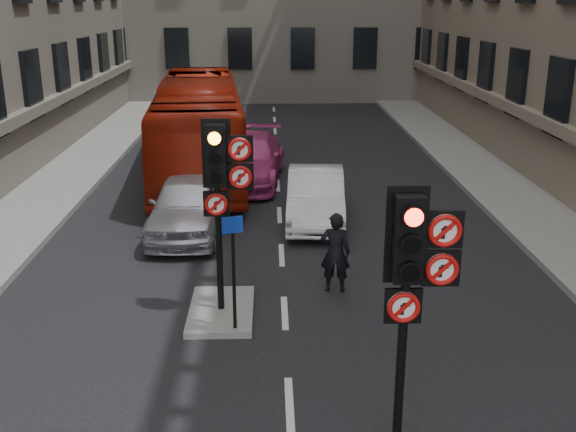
{
  "coord_description": "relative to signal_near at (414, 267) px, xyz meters",
  "views": [
    {
      "loc": [
        -0.27,
        -6.57,
        5.74
      ],
      "look_at": [
        0.01,
        2.98,
        2.6
      ],
      "focal_mm": 42.0,
      "sensor_mm": 36.0,
      "label": 1
    }
  ],
  "objects": [
    {
      "name": "signal_far",
      "position": [
        -2.6,
        4.0,
        0.12
      ],
      "size": [
        0.91,
        0.4,
        3.58
      ],
      "color": "black",
      "rests_on": "centre_island"
    },
    {
      "name": "car_silver",
      "position": [
        -3.81,
        8.7,
        -1.83
      ],
      "size": [
        1.83,
        4.42,
        1.5
      ],
      "primitive_type": "imported",
      "rotation": [
        0.0,
        0.0,
        -0.02
      ],
      "color": "#A9AAB0",
      "rests_on": "ground"
    },
    {
      "name": "pavement_right",
      "position": [
        5.71,
        11.01,
        -2.5
      ],
      "size": [
        3.0,
        50.0,
        0.16
      ],
      "primitive_type": "cube",
      "color": "gray",
      "rests_on": "ground"
    },
    {
      "name": "info_sign",
      "position": [
        -2.39,
        3.19,
        -1.11
      ],
      "size": [
        0.36,
        0.15,
        2.09
      ],
      "rotation": [
        0.0,
        0.0,
        0.28
      ],
      "color": "black",
      "rests_on": "centre_island"
    },
    {
      "name": "pavement_left",
      "position": [
        -8.69,
        11.01,
        -2.5
      ],
      "size": [
        3.0,
        50.0,
        0.16
      ],
      "primitive_type": "cube",
      "color": "gray",
      "rests_on": "ground"
    },
    {
      "name": "centre_island",
      "position": [
        -2.69,
        4.01,
        -2.52
      ],
      "size": [
        1.2,
        2.0,
        0.12
      ],
      "primitive_type": "cube",
      "color": "gray",
      "rests_on": "ground"
    },
    {
      "name": "signal_near",
      "position": [
        0.0,
        0.0,
        0.0
      ],
      "size": [
        0.91,
        0.4,
        3.58
      ],
      "color": "black",
      "rests_on": "ground"
    },
    {
      "name": "motorcycle",
      "position": [
        -2.9,
        9.01,
        -2.13
      ],
      "size": [
        0.55,
        1.52,
        0.89
      ],
      "primitive_type": "imported",
      "rotation": [
        0.0,
        0.0,
        0.09
      ],
      "color": "black",
      "rests_on": "ground"
    },
    {
      "name": "motorcyclist",
      "position": [
        -0.44,
        5.01,
        -1.75
      ],
      "size": [
        0.67,
        0.5,
        1.66
      ],
      "primitive_type": "imported",
      "rotation": [
        0.0,
        0.0,
        2.97
      ],
      "color": "black",
      "rests_on": "ground"
    },
    {
      "name": "car_white",
      "position": [
        -0.53,
        9.49,
        -1.9
      ],
      "size": [
        1.71,
        4.25,
        1.37
      ],
      "primitive_type": "imported",
      "rotation": [
        0.0,
        0.0,
        -0.06
      ],
      "color": "white",
      "rests_on": "ground"
    },
    {
      "name": "car_pink",
      "position": [
        -2.43,
        13.54,
        -1.84
      ],
      "size": [
        2.52,
        5.28,
        1.48
      ],
      "primitive_type": "imported",
      "rotation": [
        0.0,
        0.0,
        -0.09
      ],
      "color": "#C43983",
      "rests_on": "ground"
    },
    {
      "name": "bus_red",
      "position": [
        -4.1,
        14.77,
        -1.0
      ],
      "size": [
        3.57,
        11.51,
        3.16
      ],
      "primitive_type": "imported",
      "rotation": [
        0.0,
        0.0,
        0.08
      ],
      "color": "maroon",
      "rests_on": "ground"
    }
  ]
}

